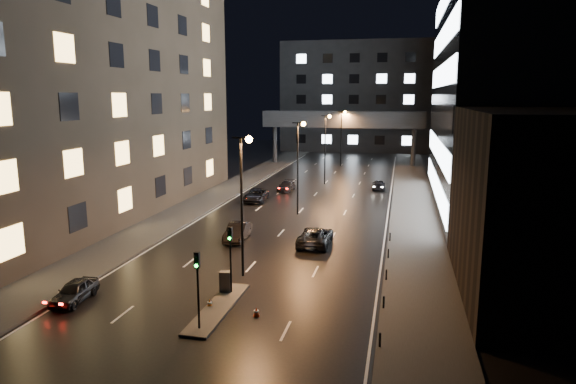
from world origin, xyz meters
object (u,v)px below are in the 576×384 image
car_away_c (256,195)px  utility_cabinet (225,281)px  car_toward_a (315,236)px  car_away_a (75,291)px  car_toward_b (379,185)px  car_away_b (238,232)px  car_away_d (286,186)px

car_away_c → utility_cabinet: bearing=-81.6°
utility_cabinet → car_away_c: bearing=96.0°
car_toward_a → car_away_a: bearing=51.1°
car_toward_a → car_toward_b: 28.77m
car_away_a → car_away_c: bearing=82.0°
car_away_b → car_away_a: bearing=-114.4°
car_away_d → car_toward_b: (12.29, 3.91, -0.01)m
car_away_c → car_toward_b: 18.44m
car_toward_a → car_away_d: bearing=-71.3°
car_away_a → car_away_d: bearing=79.8°
car_toward_a → car_away_b: bearing=1.0°
car_away_a → car_away_b: bearing=66.3°
car_away_b → car_away_c: car_away_b is taller
car_toward_a → car_toward_b: (4.15, 28.47, -0.15)m
car_away_c → car_toward_b: size_ratio=1.22×
car_away_a → car_away_d: (4.70, 40.27, -0.03)m
car_away_b → utility_cabinet: bearing=-79.8°
car_away_a → car_away_b: size_ratio=0.83×
car_away_c → car_away_b: bearing=-83.3°
car_away_b → car_away_d: 24.66m
car_away_a → utility_cabinet: size_ratio=2.90×
car_toward_a → utility_cabinet: bearing=72.7°
car_away_b → car_toward_b: (11.25, 28.54, -0.15)m
utility_cabinet → car_away_b: bearing=98.2°
car_away_d → utility_cabinet: utility_cabinet is taller
car_away_a → car_away_b: (5.74, 15.63, 0.11)m
car_away_c → car_toward_b: (14.42, 11.49, -0.11)m
car_away_a → car_away_d: size_ratio=0.88×
car_away_c → car_toward_a: 19.84m
car_away_b → car_toward_b: 30.68m
car_toward_a → utility_cabinet: 12.97m
car_away_b → car_toward_a: (7.11, 0.08, -0.00)m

